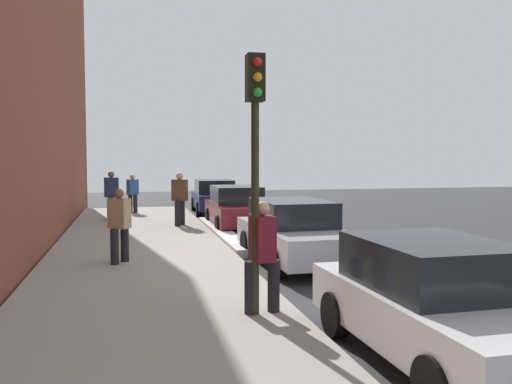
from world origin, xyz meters
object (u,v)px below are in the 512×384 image
Objects in this scene: pedestrian_navy_coat at (111,194)px; pedestrian_burgundy_coat at (262,253)px; parked_car_navy at (215,196)px; rolling_suitcase at (130,205)px; parked_car_maroon at (237,208)px; parked_car_white at (437,302)px; pedestrian_blue_coat at (133,192)px; pedestrian_tan_coat at (119,223)px; parked_car_silver at (294,232)px; pedestrian_brown_coat at (180,197)px; traffic_light_pole at (255,138)px.

pedestrian_navy_coat is 1.08× the size of pedestrian_burgundy_coat.
parked_car_navy reaches higher than rolling_suitcase.
parked_car_maroon is 1.03× the size of parked_car_white.
pedestrian_blue_coat is 1.77× the size of rolling_suitcase.
parked_car_white is 2.45× the size of pedestrian_tan_coat.
pedestrian_burgundy_coat reaches higher than parked_car_silver.
pedestrian_brown_coat reaches higher than pedestrian_blue_coat.
pedestrian_navy_coat reaches higher than parked_car_white.
pedestrian_blue_coat is at bearing -168.81° from parked_car_white.
parked_car_maroon is 0.94× the size of parked_car_silver.
parked_car_maroon is 1.09× the size of traffic_light_pole.
parked_car_navy is at bearing 179.79° from parked_car_white.
pedestrian_brown_coat is at bearing -178.59° from pedestrian_burgundy_coat.
pedestrian_burgundy_coat is 0.93× the size of pedestrian_brown_coat.
pedestrian_brown_coat reaches higher than parked_car_silver.
pedestrian_navy_coat is at bearing -169.40° from traffic_light_pole.
pedestrian_navy_coat is (-9.08, -4.50, 0.38)m from parked_car_silver.
pedestrian_navy_coat is 13.69m from pedestrian_burgundy_coat.
pedestrian_navy_coat is 13.85m from traffic_light_pole.
pedestrian_tan_coat is 5.39m from traffic_light_pole.
parked_car_white is 2.72m from pedestrian_burgundy_coat.
rolling_suitcase is at bearing -145.65° from parked_car_maroon.
parked_car_navy is at bearing -179.74° from parked_car_silver.
rolling_suitcase is (-11.96, -3.83, -0.32)m from parked_car_silver.
pedestrian_burgundy_coat is at bearing -140.70° from parked_car_white.
traffic_light_pole reaches higher than pedestrian_burgundy_coat.
parked_car_white is (12.97, -0.01, -0.00)m from parked_car_maroon.
parked_car_white is 3.42m from traffic_light_pole.
traffic_light_pole is (4.43, -1.97, 2.07)m from parked_car_silver.
parked_car_white is (6.44, -0.12, -0.00)m from parked_car_silver.
pedestrian_burgundy_coat is at bearing -6.17° from parked_car_navy.
parked_car_white is 2.23× the size of pedestrian_brown_coat.
pedestrian_brown_coat reaches higher than pedestrian_burgundy_coat.
parked_car_maroon is (5.64, -0.06, -0.00)m from parked_car_navy.
parked_car_maroon is 7.44m from pedestrian_tan_coat.
parked_car_maroon is at bearing 34.35° from rolling_suitcase.
rolling_suitcase is at bearing -173.53° from traffic_light_pole.
pedestrian_burgundy_coat reaches higher than pedestrian_tan_coat.
pedestrian_tan_coat reaches higher than pedestrian_blue_coat.
pedestrian_blue_coat is (0.56, -3.64, 0.27)m from parked_car_navy.
parked_car_navy is 1.06× the size of parked_car_maroon.
parked_car_silver is 10.14m from pedestrian_navy_coat.
parked_car_white is 1.06× the size of traffic_light_pole.
pedestrian_navy_coat is at bearing -134.49° from pedestrian_brown_coat.
pedestrian_blue_coat is at bearing -162.34° from parked_car_silver.
pedestrian_brown_coat is 5.54m from rolling_suitcase.
pedestrian_blue_coat is 11.39m from pedestrian_tan_coat.
parked_car_navy is at bearing 173.43° from traffic_light_pole.
parked_car_maroon is 2.53× the size of pedestrian_tan_coat.
pedestrian_blue_coat reaches higher than parked_car_navy.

